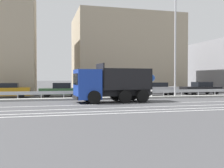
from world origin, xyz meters
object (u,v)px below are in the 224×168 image
object	(u,v)px
dump_truck	(103,86)
parked_car_3	(61,90)
median_road_sign	(152,86)
parked_car_2	(7,91)
street_lamp_1	(176,40)
parked_car_6	(201,88)
parked_car_5	(156,89)
parked_car_4	(112,89)

from	to	relation	value
dump_truck	parked_car_3	world-z (taller)	dump_truck
parked_car_3	median_road_sign	bearing A→B (deg)	-109.05
parked_car_3	parked_car_2	bearing A→B (deg)	97.70
dump_truck	median_road_sign	bearing A→B (deg)	-64.41
street_lamp_1	parked_car_6	bearing A→B (deg)	35.38
street_lamp_1	dump_truck	bearing A→B (deg)	-159.81
dump_truck	street_lamp_1	xyz separation A→B (m)	(8.27, 3.04, 4.53)
dump_truck	parked_car_2	size ratio (longest dim) A/B	1.49
parked_car_5	parked_car_3	bearing A→B (deg)	94.01
parked_car_3	parked_car_4	bearing A→B (deg)	-85.72
dump_truck	parked_car_6	world-z (taller)	dump_truck
parked_car_5	parked_car_6	world-z (taller)	parked_car_6
parked_car_5	parked_car_6	bearing A→B (deg)	-83.73
median_road_sign	parked_car_4	distance (m)	4.85
parked_car_3	dump_truck	bearing A→B (deg)	-152.34
parked_car_4	parked_car_6	world-z (taller)	parked_car_4
street_lamp_1	parked_car_3	bearing A→B (deg)	161.56
parked_car_3	parked_car_4	xyz separation A→B (m)	(5.54, 0.03, 0.04)
parked_car_4	parked_car_6	distance (m)	11.14
parked_car_4	median_road_sign	bearing A→B (deg)	42.35
dump_truck	parked_car_4	xyz separation A→B (m)	(2.56, 6.83, -0.53)
dump_truck	parked_car_5	xyz separation A→B (m)	(7.77, 6.71, -0.56)
parked_car_6	parked_car_5	bearing A→B (deg)	91.59
dump_truck	parked_car_2	world-z (taller)	dump_truck
parked_car_3	parked_car_4	distance (m)	5.54
parked_car_2	parked_car_4	size ratio (longest dim) A/B	1.02
parked_car_3	parked_car_5	size ratio (longest dim) A/B	0.90
street_lamp_1	parked_car_6	world-z (taller)	street_lamp_1
dump_truck	median_road_sign	distance (m)	6.47
dump_truck	parked_car_3	xyz separation A→B (m)	(-2.99, 6.79, -0.57)
median_road_sign	street_lamp_1	xyz separation A→B (m)	(2.61, -0.09, 4.59)
dump_truck	parked_car_3	size ratio (longest dim) A/B	1.46
parked_car_4	dump_truck	bearing A→B (deg)	-18.16
dump_truck	parked_car_5	bearing A→B (deg)	-52.53
parked_car_2	parked_car_5	world-z (taller)	parked_car_2
street_lamp_1	parked_car_6	size ratio (longest dim) A/B	2.24
dump_truck	parked_car_6	size ratio (longest dim) A/B	1.36
street_lamp_1	parked_car_5	size ratio (longest dim) A/B	2.15
parked_car_3	parked_car_6	bearing A→B (deg)	-85.73
median_road_sign	parked_car_4	world-z (taller)	median_road_sign
median_road_sign	parked_car_2	distance (m)	14.24
parked_car_4	parked_car_5	xyz separation A→B (m)	(5.21, -0.12, -0.03)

